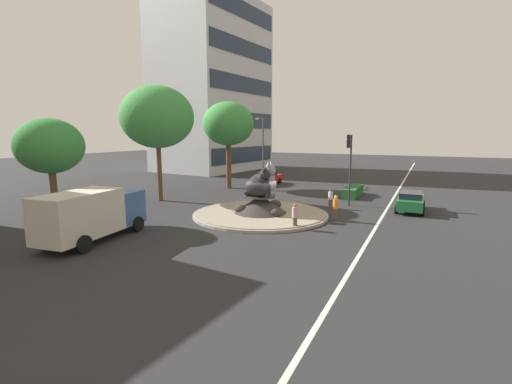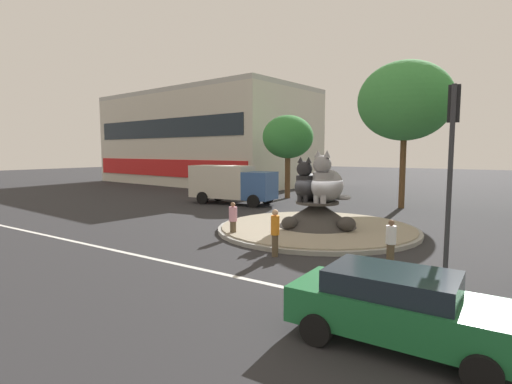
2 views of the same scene
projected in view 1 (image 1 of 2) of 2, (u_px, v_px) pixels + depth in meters
ground_plane at (260, 215)px, 25.92m from camera, size 160.00×160.00×0.00m
lane_centreline at (375, 228)px, 22.50m from camera, size 112.00×0.20×0.01m
roundabout_island at (261, 209)px, 25.85m from camera, size 9.65×9.65×1.46m
cat_statue_black at (259, 186)px, 25.08m from camera, size 1.42×2.28×2.15m
cat_statue_grey at (264, 182)px, 25.95m from camera, size 1.67×2.53×2.46m
traffic_light_mast at (349, 157)px, 28.91m from camera, size 0.34×0.46×5.73m
office_tower at (212, 87)px, 56.82m from camera, size 18.20×14.01×26.01m
clipped_hedge_strip at (353, 192)px, 33.71m from camera, size 4.36×1.20×0.90m
broadleaf_tree_behind_island at (50, 146)px, 22.88m from camera, size 4.14×4.14×6.81m
second_tree_near_tower at (157, 117)px, 30.49m from camera, size 6.18×6.18×9.84m
third_tree_left at (228, 124)px, 37.79m from camera, size 5.37×5.37×9.12m
streetlight_arm at (262, 145)px, 42.77m from camera, size 2.68×0.51×7.64m
pedestrian_white_shirt at (331, 198)px, 28.17m from camera, size 0.35×0.35×1.55m
pedestrian_pink_shirt at (295, 216)px, 22.08m from camera, size 0.37×0.37×1.60m
pedestrian_orange_shirt at (336, 207)px, 24.20m from camera, size 0.32×0.32×1.75m
sedan_on_far_lane at (411, 201)px, 27.25m from camera, size 4.38×2.02×1.50m
hatchback_near_shophouse at (267, 178)px, 41.43m from camera, size 4.70×2.20×1.46m
delivery_box_truck at (92, 213)px, 19.60m from camera, size 6.62×3.09×2.81m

